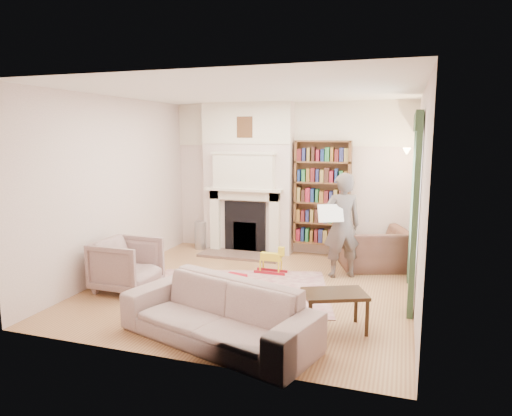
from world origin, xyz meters
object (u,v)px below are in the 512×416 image
(bookcase, at_px, (322,193))
(armchair_left, at_px, (127,265))
(armchair_reading, at_px, (373,249))
(coffee_table, at_px, (334,311))
(sofa, at_px, (218,313))
(rocking_horse, at_px, (271,260))
(man_reading, at_px, (342,225))
(paraffin_heater, at_px, (201,235))

(bookcase, relative_size, armchair_left, 2.27)
(armchair_reading, distance_m, coffee_table, 2.65)
(bookcase, xyz_separation_m, sofa, (-0.43, -3.86, -0.85))
(coffee_table, bearing_deg, armchair_left, 147.67)
(armchair_reading, height_order, sofa, armchair_reading)
(rocking_horse, bearing_deg, coffee_table, -54.26)
(armchair_left, distance_m, coffee_table, 3.09)
(sofa, relative_size, rocking_horse, 4.28)
(armchair_left, bearing_deg, man_reading, -60.45)
(coffee_table, height_order, rocking_horse, rocking_horse)
(sofa, xyz_separation_m, man_reading, (0.95, 2.72, 0.50))
(coffee_table, bearing_deg, paraffin_heater, 112.10)
(sofa, xyz_separation_m, paraffin_heater, (-1.90, 3.64, -0.05))
(armchair_left, bearing_deg, coffee_table, -97.98)
(armchair_reading, height_order, man_reading, man_reading)
(rocking_horse, bearing_deg, armchair_reading, 27.89)
(armchair_left, bearing_deg, armchair_reading, -55.99)
(armchair_reading, bearing_deg, bookcase, -48.55)
(coffee_table, distance_m, paraffin_heater, 4.25)
(bookcase, bearing_deg, paraffin_heater, -174.61)
(man_reading, distance_m, paraffin_heater, 3.04)
(man_reading, relative_size, paraffin_heater, 2.99)
(coffee_table, bearing_deg, bookcase, 78.97)
(armchair_reading, height_order, armchair_left, armchair_left)
(man_reading, bearing_deg, sofa, 43.27)
(armchair_reading, bearing_deg, man_reading, 33.80)
(man_reading, bearing_deg, bookcase, -93.02)
(bookcase, height_order, paraffin_heater, bookcase)
(coffee_table, distance_m, rocking_horse, 2.25)
(paraffin_heater, relative_size, rocking_horse, 1.07)
(man_reading, relative_size, coffee_table, 2.35)
(bookcase, relative_size, rocking_horse, 3.60)
(armchair_left, xyz_separation_m, paraffin_heater, (-0.00, 2.50, -0.10))
(bookcase, bearing_deg, man_reading, -65.58)
(paraffin_heater, bearing_deg, bookcase, 5.39)
(sofa, bearing_deg, rocking_horse, 110.45)
(man_reading, bearing_deg, rocking_horse, -17.37)
(armchair_reading, bearing_deg, sofa, 47.77)
(armchair_left, height_order, paraffin_heater, armchair_left)
(armchair_reading, relative_size, coffee_table, 1.50)
(bookcase, xyz_separation_m, coffee_table, (0.72, -3.18, -0.95))
(rocking_horse, bearing_deg, armchair_left, -141.10)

